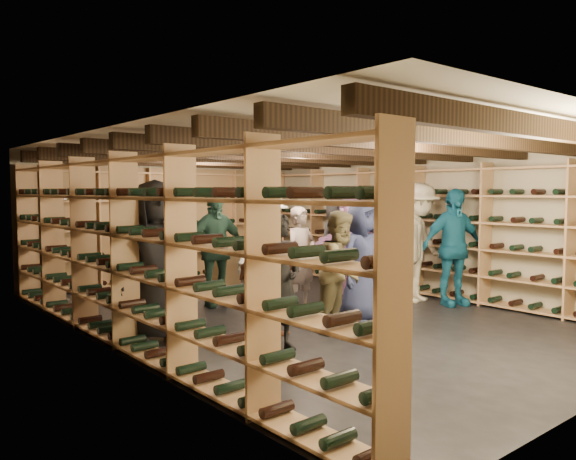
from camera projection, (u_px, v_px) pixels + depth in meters
The scene contains 22 objects.
ground at pixel (302, 315), 7.83m from camera, with size 8.00×8.00×0.00m, color black.
walls at pixel (302, 229), 7.75m from camera, with size 5.52×8.02×2.40m.
ceiling at pixel (302, 142), 7.66m from camera, with size 5.50×8.00×0.01m, color beige.
ceiling_joists at pixel (302, 152), 7.67m from camera, with size 5.40×7.12×0.18m.
wine_rack_left at pixel (125, 251), 6.12m from camera, with size 0.32×7.50×2.15m.
wine_rack_right at pixel (418, 230), 9.39m from camera, with size 0.32×7.50×2.15m.
wine_rack_back at pixel (170, 225), 10.70m from camera, with size 4.70×0.30×2.15m.
crate_stack_left at pixel (223, 274), 9.33m from camera, with size 0.56×0.43×0.68m.
crate_stack_right at pixel (262, 269), 10.61m from camera, with size 0.57×0.45×0.51m.
crate_loose at pixel (236, 297), 8.68m from camera, with size 0.50×0.33×0.17m, color tan.
person_0 at pixel (157, 261), 6.41m from camera, with size 0.91×0.59×1.86m, color black.
person_1 at pixel (281, 283), 5.99m from camera, with size 0.54×0.36×1.49m, color black.
person_2 at pixel (342, 271), 6.89m from camera, with size 0.72×0.56×1.49m, color brown.
person_3 at pixel (418, 242), 8.73m from camera, with size 1.20×0.69×1.85m, color beige.
person_4 at pixel (453, 247), 8.43m from camera, with size 1.03×0.43×1.76m, color #176488.
person_5 at pixel (269, 275), 6.51m from camera, with size 1.40×0.44×1.51m, color brown.
person_6 at pixel (362, 262), 7.34m from camera, with size 0.78×0.51×1.60m, color #1F2647.
person_7 at pixel (301, 258), 8.10m from camera, with size 0.55×0.36×1.50m, color gray.
person_9 at pixel (267, 250), 8.32m from camera, with size 1.10×0.63×1.70m, color beige.
person_10 at pixel (215, 249), 8.39m from camera, with size 1.01×0.42×1.72m, color #2A5242.
person_11 at pixel (353, 248), 8.78m from camera, with size 1.55×0.49×1.67m, color #9A629B.
person_12 at pixel (337, 242), 10.03m from camera, with size 0.80×0.52×1.64m, color #2F3034.
Camera 1 is at (-5.08, -5.83, 1.73)m, focal length 35.00 mm.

